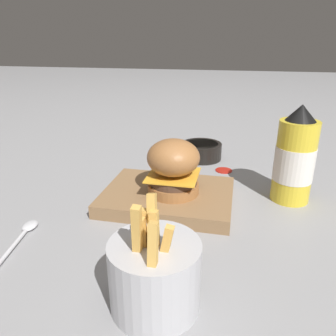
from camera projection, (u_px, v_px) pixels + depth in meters
ground_plane at (180, 188)px, 0.75m from camera, size 6.00×6.00×0.00m
serving_board at (168, 197)px, 0.68m from camera, size 0.26×0.20×0.03m
burger at (171, 166)px, 0.64m from camera, size 0.10×0.10×0.11m
ketchup_bottle at (295, 159)px, 0.66m from camera, size 0.08×0.08×0.20m
fries_basket at (155, 274)px, 0.40m from camera, size 0.11×0.11×0.15m
side_bowl at (201, 150)px, 0.92m from camera, size 0.11×0.11×0.04m
spoon at (24, 233)px, 0.56m from camera, size 0.04×0.14×0.01m
ketchup_puddle at (224, 170)px, 0.84m from camera, size 0.04×0.04×0.00m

